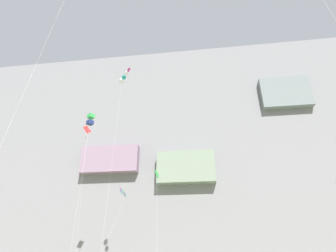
# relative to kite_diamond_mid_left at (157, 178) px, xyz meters

# --- Properties ---
(cliff_face) EXTENTS (180.00, 26.95, 60.09)m
(cliff_face) POSITION_rel_kite_diamond_mid_left_xyz_m (3.56, 34.38, 16.74)
(cliff_face) COLOR gray
(cliff_face) RESTS_ON ground
(kite_diamond_mid_left) EXTENTS (1.32, 5.86, 14.76)m
(kite_diamond_mid_left) POSITION_rel_kite_diamond_mid_left_xyz_m (0.00, 0.00, 0.00)
(kite_diamond_mid_left) COLOR green
(kite_diamond_mid_left) RESTS_ON ground
(kite_diamond_high_right) EXTENTS (3.30, 3.38, 25.16)m
(kite_diamond_high_right) POSITION_rel_kite_diamond_mid_left_xyz_m (-14.55, 2.46, 9.93)
(kite_diamond_high_right) COLOR red
(kite_diamond_high_right) RESTS_ON ground
(kite_banner_front_field) EXTENTS (1.71, 8.54, 12.56)m
(kite_banner_front_field) POSITION_rel_kite_diamond_mid_left_xyz_m (-7.27, 5.46, -1.36)
(kite_banner_front_field) COLOR black
(kite_banner_front_field) RESTS_ON ground
(kite_box_far_right) EXTENTS (1.99, 3.45, 23.35)m
(kite_box_far_right) POSITION_rel_kite_diamond_mid_left_xyz_m (-10.76, -4.68, 9.07)
(kite_box_far_right) COLOR green
(kite_box_far_right) RESTS_ON ground
(kite_windsock_mid_right) EXTENTS (3.54, 5.91, 31.40)m
(kite_windsock_mid_right) POSITION_rel_kite_diamond_mid_left_xyz_m (-5.65, -4.60, 17.37)
(kite_windsock_mid_right) COLOR white
(kite_windsock_mid_right) RESTS_ON ground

